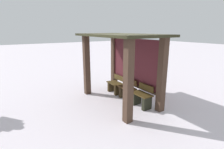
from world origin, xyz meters
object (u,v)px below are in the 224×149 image
(bus_shelter, at_px, (124,55))
(bench_left_inside, at_px, (115,86))
(bench_center_inside, at_px, (127,91))
(bench_right_inside, at_px, (142,98))

(bus_shelter, height_order, bench_left_inside, bus_shelter)
(bench_center_inside, xyz_separation_m, bench_right_inside, (0.80, 0.00, -0.01))
(bench_center_inside, height_order, bench_right_inside, bench_right_inside)
(bus_shelter, relative_size, bench_center_inside, 4.32)
(bus_shelter, distance_m, bench_center_inside, 1.36)
(bus_shelter, bearing_deg, bench_center_inside, 90.00)
(bench_left_inside, distance_m, bench_right_inside, 1.60)
(bus_shelter, bearing_deg, bench_left_inside, 166.83)
(bench_left_inside, bearing_deg, bench_right_inside, -0.06)
(bench_left_inside, bearing_deg, bench_center_inside, -0.20)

